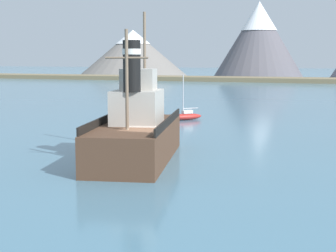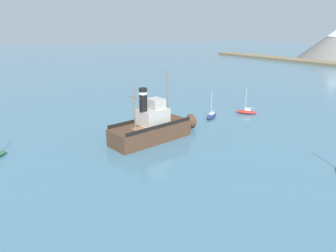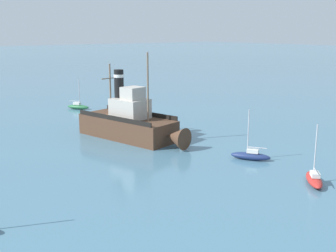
# 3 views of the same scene
# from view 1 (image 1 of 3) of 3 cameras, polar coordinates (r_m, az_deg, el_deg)

# --- Properties ---
(ground_plane) EXTENTS (600.00, 600.00, 0.00)m
(ground_plane) POSITION_cam_1_polar(r_m,az_deg,el_deg) (31.90, -2.57, -4.60)
(ground_plane) COLOR #477289
(mountain_ridge) EXTENTS (166.32, 48.79, 31.68)m
(mountain_ridge) POSITION_cam_1_polar(r_m,az_deg,el_deg) (171.63, 17.94, 9.32)
(mountain_ridge) COLOR slate
(mountain_ridge) RESTS_ON ground
(shoreline_strip) EXTENTS (240.00, 12.00, 1.20)m
(shoreline_strip) POSITION_cam_1_polar(r_m,az_deg,el_deg) (144.88, 15.15, 4.93)
(shoreline_strip) COLOR #7A6B4C
(shoreline_strip) RESTS_ON ground
(old_tugboat) EXTENTS (6.82, 14.79, 9.90)m
(old_tugboat) POSITION_cam_1_polar(r_m,az_deg,el_deg) (34.37, -3.36, -0.62)
(old_tugboat) COLOR #4C3323
(old_tugboat) RESTS_ON ground
(sailboat_red) EXTENTS (3.50, 3.43, 4.90)m
(sailboat_red) POSITION_cam_1_polar(r_m,az_deg,el_deg) (55.83, 1.97, 1.12)
(sailboat_red) COLOR #B22823
(sailboat_red) RESTS_ON ground
(sailboat_navy) EXTENTS (2.95, 3.80, 4.90)m
(sailboat_navy) POSITION_cam_1_polar(r_m,az_deg,el_deg) (49.08, -1.84, 0.22)
(sailboat_navy) COLOR navy
(sailboat_navy) RESTS_ON ground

